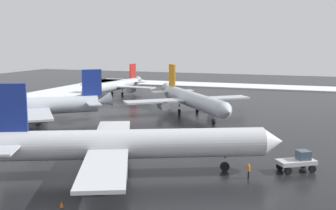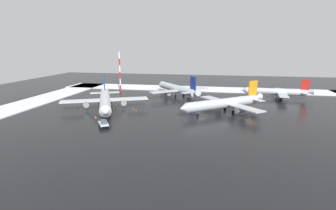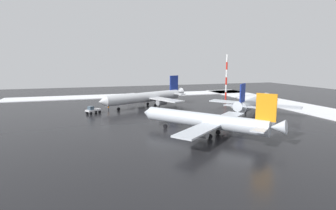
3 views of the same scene
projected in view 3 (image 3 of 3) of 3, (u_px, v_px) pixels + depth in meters
The scene contains 12 objects.
ground_plane at pixel (186, 128), 64.29m from camera, with size 240.00×240.00×0.00m, color black.
snow_bank_right at pixel (136, 95), 127.36m from camera, with size 14.00×116.00×0.31m, color white.
airplane_parked_portside at pixel (147, 97), 94.34m from camera, with size 29.41×34.65×10.88m.
airplane_far_rear at pixel (206, 121), 57.25m from camera, with size 28.31×25.55×10.08m.
airplane_distant_tail at pixel (255, 102), 83.95m from camera, with size 25.56×28.30×10.09m.
pushback_tug at pixel (93, 110), 81.76m from camera, with size 4.38×5.05×2.50m.
ground_crew_mid_apron at pixel (159, 105), 93.93m from camera, with size 0.36×0.36×1.71m.
ground_crew_near_tug at pixel (108, 107), 87.84m from camera, with size 0.36×0.36×1.71m.
antenna_mast at pixel (226, 77), 112.19m from camera, with size 0.70×0.70×19.35m.
traffic_cone_near_nose at pixel (144, 101), 106.13m from camera, with size 0.36×0.36×0.55m, color orange.
traffic_cone_mid_line at pixel (162, 110), 87.37m from camera, with size 0.36×0.36×0.55m, color orange.
traffic_cone_wingtip_side at pixel (157, 111), 85.05m from camera, with size 0.36×0.36×0.55m, color orange.
Camera 3 is at (-58.38, 22.89, 15.84)m, focal length 28.00 mm.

